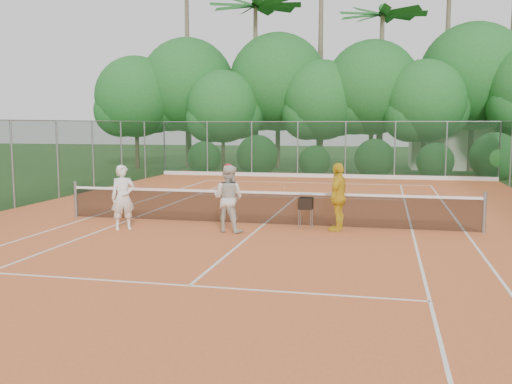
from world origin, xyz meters
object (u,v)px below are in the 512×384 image
player_yellow (338,197)px  ball_hopper (306,204)px  player_center_grp (228,198)px  player_white (123,197)px

player_yellow → ball_hopper: bearing=-89.9°
player_center_grp → ball_hopper: bearing=27.4°
player_center_grp → player_yellow: player_yellow is taller
player_white → player_yellow: 5.83m
player_white → player_center_grp: size_ratio=0.97×
player_white → player_center_grp: player_center_grp is taller
player_white → player_yellow: size_ratio=0.96×
player_yellow → player_white: bearing=-66.3°
player_white → player_center_grp: (2.89, 0.29, 0.02)m
player_white → ball_hopper: 5.00m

